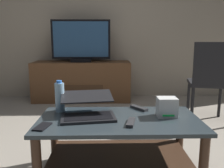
{
  "coord_description": "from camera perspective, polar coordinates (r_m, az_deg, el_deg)",
  "views": [
    {
      "loc": [
        -0.02,
        -1.64,
        0.98
      ],
      "look_at": [
        0.03,
        0.45,
        0.59
      ],
      "focal_mm": 38.17,
      "sensor_mm": 36.0,
      "label": 1
    }
  ],
  "objects": [
    {
      "name": "water_bottle_near",
      "position": [
        1.85,
        -12.41,
        -3.03
      ],
      "size": [
        0.07,
        0.07,
        0.24
      ],
      "color": "#99C6E5",
      "rests_on": "coffee_table"
    },
    {
      "name": "soundbar_remote",
      "position": [
        1.58,
        4.55,
        -9.13
      ],
      "size": [
        0.08,
        0.17,
        0.02
      ],
      "primitive_type": "cube",
      "rotation": [
        0.0,
        0.0,
        -0.21
      ],
      "color": "#2D2D30",
      "rests_on": "coffee_table"
    },
    {
      "name": "television",
      "position": [
        3.78,
        -7.44,
        10.0
      ],
      "size": [
        0.91,
        0.2,
        0.65
      ],
      "color": "black",
      "rests_on": "media_cabinet"
    },
    {
      "name": "media_cabinet",
      "position": [
        3.86,
        -7.18,
        0.7
      ],
      "size": [
        1.53,
        0.5,
        0.62
      ],
      "color": "brown",
      "rests_on": "ground"
    },
    {
      "name": "tv_remote",
      "position": [
        1.89,
        6.49,
        -5.75
      ],
      "size": [
        0.13,
        0.15,
        0.02
      ],
      "primitive_type": "cube",
      "rotation": [
        0.0,
        0.0,
        0.64
      ],
      "color": "#2D2D30",
      "rests_on": "coffee_table"
    },
    {
      "name": "router_box",
      "position": [
        1.74,
        12.98,
        -5.4
      ],
      "size": [
        0.14,
        0.12,
        0.14
      ],
      "color": "white",
      "rests_on": "coffee_table"
    },
    {
      "name": "laptop",
      "position": [
        1.71,
        -5.86,
        -5.87
      ],
      "size": [
        0.42,
        0.4,
        0.15
      ],
      "color": "black",
      "rests_on": "coffee_table"
    },
    {
      "name": "coffee_table",
      "position": [
        1.73,
        1.68,
        -12.59
      ],
      "size": [
        1.12,
        0.58,
        0.44
      ],
      "color": "#2D383D",
      "rests_on": "ground"
    },
    {
      "name": "cell_phone",
      "position": [
        1.58,
        -16.32,
        -9.76
      ],
      "size": [
        0.1,
        0.15,
        0.01
      ],
      "primitive_type": "cube",
      "rotation": [
        0.0,
        0.0,
        -0.21
      ],
      "color": "black",
      "rests_on": "coffee_table"
    },
    {
      "name": "back_wall",
      "position": [
        4.12,
        -1.02,
        16.6
      ],
      "size": [
        6.4,
        0.12,
        2.8
      ],
      "primitive_type": "cube",
      "color": "#B2A38C",
      "rests_on": "ground"
    },
    {
      "name": "dining_chair",
      "position": [
        2.95,
        22.43,
        1.21
      ],
      "size": [
        0.53,
        0.53,
        0.95
      ],
      "color": "black",
      "rests_on": "ground"
    }
  ]
}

